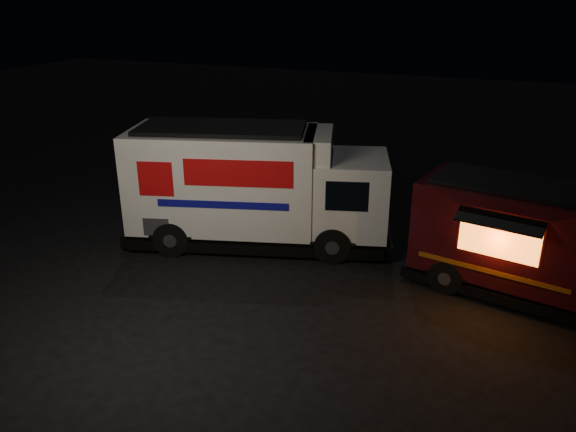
# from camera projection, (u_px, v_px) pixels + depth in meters

# --- Properties ---
(ground) EXTENTS (80.00, 80.00, 0.00)m
(ground) POSITION_uv_depth(u_px,v_px,m) (234.00, 283.00, 14.21)
(ground) COLOR black
(ground) RESTS_ON ground
(white_truck) EXTENTS (8.00, 4.64, 3.44)m
(white_truck) POSITION_uv_depth(u_px,v_px,m) (259.00, 186.00, 15.94)
(white_truck) COLOR white
(white_truck) RESTS_ON ground
(red_truck) EXTENTS (6.25, 3.35, 2.76)m
(red_truck) POSITION_uv_depth(u_px,v_px,m) (540.00, 244.00, 13.06)
(red_truck) COLOR #390A12
(red_truck) RESTS_ON ground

